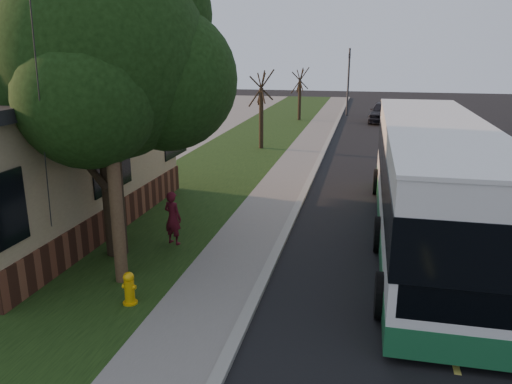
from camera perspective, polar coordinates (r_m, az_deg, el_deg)
ground at (r=10.69m, az=-1.13°, el=-14.37°), size 120.00×120.00×0.00m
road at (r=19.79m, az=17.26°, el=-0.57°), size 8.00×80.00×0.01m
curb at (r=19.82m, az=5.70°, el=0.28°), size 0.25×80.00×0.12m
sidewalk at (r=19.96m, az=2.85°, el=0.39°), size 2.00×80.00×0.08m
grass_verge at (r=20.81m, az=-6.69°, el=0.94°), size 5.00×80.00×0.07m
fire_hydrant at (r=11.31m, az=-14.28°, el=-10.60°), size 0.32×0.32×0.74m
utility_pole at (r=11.40m, az=-16.73°, el=11.45°), size 2.86×3.21×9.07m
leafy_tree at (r=13.24m, az=-16.77°, el=14.32°), size 6.30×6.00×7.80m
bare_tree_near at (r=27.74m, az=0.60°, el=9.27°), size 1.38×1.21×4.31m
bare_tree_far at (r=39.45m, az=5.01°, el=11.00°), size 1.38×1.21×4.03m
traffic_signal at (r=43.05m, az=10.53°, el=12.77°), size 0.18×0.22×5.50m
transit_bus at (r=14.93m, az=19.37°, el=1.35°), size 2.98×12.92×3.49m
skateboarder at (r=14.23m, az=-9.49°, el=-2.94°), size 0.65×0.54×1.54m
dumpster at (r=20.99m, az=-21.77°, el=2.02°), size 1.80×1.54×1.40m
distant_car at (r=39.83m, az=14.36°, el=8.87°), size 2.45×4.86×1.59m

